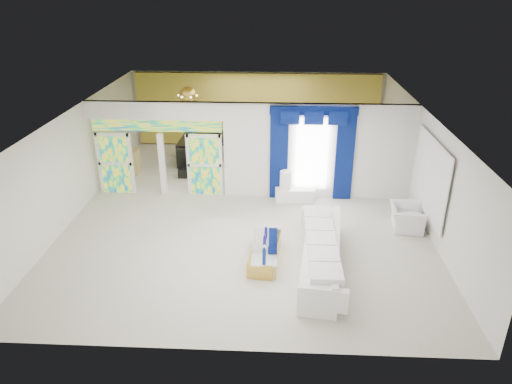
# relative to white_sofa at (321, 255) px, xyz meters

# --- Properties ---
(floor) EXTENTS (12.00, 12.00, 0.00)m
(floor) POSITION_rel_white_sofa_xyz_m (-1.95, 3.13, -0.36)
(floor) COLOR #B7AF9E
(floor) RESTS_ON ground
(dividing_wall) EXTENTS (5.70, 0.18, 3.00)m
(dividing_wall) POSITION_rel_white_sofa_xyz_m (0.20, 4.13, 1.14)
(dividing_wall) COLOR white
(dividing_wall) RESTS_ON ground
(dividing_header) EXTENTS (4.30, 0.18, 0.55)m
(dividing_header) POSITION_rel_white_sofa_xyz_m (-4.80, 4.13, 2.36)
(dividing_header) COLOR white
(dividing_header) RESTS_ON dividing_wall
(stained_panel_left) EXTENTS (0.95, 0.04, 2.00)m
(stained_panel_left) POSITION_rel_white_sofa_xyz_m (-6.23, 4.13, 0.64)
(stained_panel_left) COLOR #994C3F
(stained_panel_left) RESTS_ON ground
(stained_panel_right) EXTENTS (0.95, 0.04, 2.00)m
(stained_panel_right) POSITION_rel_white_sofa_xyz_m (-3.38, 4.13, 0.64)
(stained_panel_right) COLOR #994C3F
(stained_panel_right) RESTS_ON ground
(stained_transom) EXTENTS (4.00, 0.05, 0.35)m
(stained_transom) POSITION_rel_white_sofa_xyz_m (-4.80, 4.13, 1.89)
(stained_transom) COLOR #994C3F
(stained_transom) RESTS_ON dividing_header
(window_pane) EXTENTS (1.00, 0.02, 2.30)m
(window_pane) POSITION_rel_white_sofa_xyz_m (-0.05, 4.03, 1.09)
(window_pane) COLOR white
(window_pane) RESTS_ON dividing_wall
(blue_drape_left) EXTENTS (0.55, 0.10, 2.80)m
(blue_drape_left) POSITION_rel_white_sofa_xyz_m (-1.05, 4.00, 1.04)
(blue_drape_left) COLOR #050340
(blue_drape_left) RESTS_ON ground
(blue_drape_right) EXTENTS (0.55, 0.10, 2.80)m
(blue_drape_right) POSITION_rel_white_sofa_xyz_m (0.95, 4.00, 1.04)
(blue_drape_right) COLOR #050340
(blue_drape_right) RESTS_ON ground
(blue_pelmet) EXTENTS (2.60, 0.12, 0.25)m
(blue_pelmet) POSITION_rel_white_sofa_xyz_m (-0.05, 4.00, 2.46)
(blue_pelmet) COLOR #050340
(blue_pelmet) RESTS_ON dividing_wall
(wall_mirror) EXTENTS (0.04, 2.70, 1.90)m
(wall_mirror) POSITION_rel_white_sofa_xyz_m (2.99, 2.13, 1.19)
(wall_mirror) COLOR white
(wall_mirror) RESTS_ON ground
(gold_curtains) EXTENTS (9.70, 0.12, 2.90)m
(gold_curtains) POSITION_rel_white_sofa_xyz_m (-1.95, 9.03, 1.14)
(gold_curtains) COLOR gold
(gold_curtains) RESTS_ON ground
(white_sofa) EXTENTS (1.26, 3.87, 0.72)m
(white_sofa) POSITION_rel_white_sofa_xyz_m (0.00, 0.00, 0.00)
(white_sofa) COLOR white
(white_sofa) RESTS_ON ground
(coffee_table) EXTENTS (0.80, 1.84, 0.40)m
(coffee_table) POSITION_rel_white_sofa_xyz_m (-1.35, 0.30, -0.16)
(coffee_table) COLOR gold
(coffee_table) RESTS_ON ground
(console_table) EXTENTS (1.24, 0.49, 0.40)m
(console_table) POSITION_rel_white_sofa_xyz_m (-0.53, 3.74, -0.16)
(console_table) COLOR white
(console_table) RESTS_ON ground
(table_lamp) EXTENTS (0.36, 0.36, 0.58)m
(table_lamp) POSITION_rel_white_sofa_xyz_m (-0.83, 3.74, 0.33)
(table_lamp) COLOR white
(table_lamp) RESTS_ON console_table
(armchair) EXTENTS (0.99, 1.10, 0.66)m
(armchair) POSITION_rel_white_sofa_xyz_m (2.50, 2.13, -0.03)
(armchair) COLOR white
(armchair) RESTS_ON ground
(grand_piano) EXTENTS (1.38, 1.78, 0.88)m
(grand_piano) POSITION_rel_white_sofa_xyz_m (-4.07, 7.11, 0.08)
(grand_piano) COLOR black
(grand_piano) RESTS_ON ground
(piano_bench) EXTENTS (0.94, 0.38, 0.31)m
(piano_bench) POSITION_rel_white_sofa_xyz_m (-4.07, 5.51, -0.21)
(piano_bench) COLOR black
(piano_bench) RESTS_ON ground
(tv_console) EXTENTS (0.61, 0.55, 0.88)m
(tv_console) POSITION_rel_white_sofa_xyz_m (-6.30, 5.78, 0.08)
(tv_console) COLOR tan
(tv_console) RESTS_ON ground
(chandelier) EXTENTS (0.60, 0.60, 0.60)m
(chandelier) POSITION_rel_white_sofa_xyz_m (-4.25, 6.53, 2.29)
(chandelier) COLOR gold
(chandelier) RESTS_ON ceiling
(decanters) EXTENTS (0.10, 1.23, 0.22)m
(decanters) POSITION_rel_white_sofa_xyz_m (-1.36, 0.17, 0.13)
(decanters) COLOR navy
(decanters) RESTS_ON coffee_table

